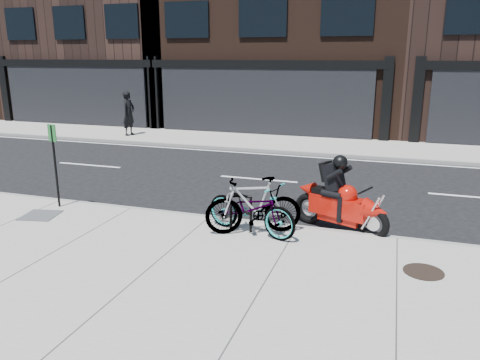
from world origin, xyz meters
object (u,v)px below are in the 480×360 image
(motorcycle, at_px, (344,202))
(utility_grate, at_px, (40,215))
(bicycle_front, at_px, (251,208))
(manhole_cover, at_px, (423,272))
(sign_post, at_px, (55,158))
(bike_rack, at_px, (241,210))
(pedestrian, at_px, (129,113))
(bicycle_rear, at_px, (253,205))

(motorcycle, xyz_separation_m, utility_grate, (-6.56, -1.45, -0.53))
(bicycle_front, distance_m, manhole_cover, 3.40)
(manhole_cover, height_order, sign_post, sign_post)
(bicycle_front, xyz_separation_m, motorcycle, (1.74, 0.98, 0.01))
(sign_post, bearing_deg, bicycle_front, 11.00)
(bike_rack, relative_size, bicycle_front, 0.38)
(utility_grate, bearing_deg, pedestrian, 110.75)
(bike_rack, relative_size, motorcycle, 0.37)
(bike_rack, xyz_separation_m, bicycle_rear, (0.27, 0.00, 0.13))
(bike_rack, distance_m, sign_post, 4.69)
(bike_rack, bearing_deg, pedestrian, 130.84)
(manhole_cover, xyz_separation_m, utility_grate, (-8.08, 0.34, 0.00))
(sign_post, bearing_deg, manhole_cover, 6.32)
(bicycle_rear, relative_size, manhole_cover, 2.95)
(utility_grate, bearing_deg, motorcycle, 12.47)
(bike_rack, distance_m, utility_grate, 4.65)
(sign_post, bearing_deg, utility_grate, -73.89)
(pedestrian, relative_size, manhole_cover, 2.98)
(sign_post, bearing_deg, motorcycle, 20.16)
(bicycle_front, xyz_separation_m, manhole_cover, (3.26, -0.81, -0.53))
(bicycle_front, height_order, pedestrian, pedestrian)
(bike_rack, bearing_deg, utility_grate, -173.94)
(pedestrian, distance_m, manhole_cover, 16.09)
(pedestrian, xyz_separation_m, utility_grate, (3.92, -10.34, -0.98))
(bicycle_front, relative_size, bicycle_rear, 1.05)
(bike_rack, distance_m, manhole_cover, 3.60)
(manhole_cover, bearing_deg, bike_rack, 166.58)
(pedestrian, bearing_deg, bicycle_rear, -133.51)
(bicycle_rear, height_order, motorcycle, motorcycle)
(utility_grate, bearing_deg, bicycle_rear, 5.73)
(bicycle_front, relative_size, sign_post, 1.04)
(bike_rack, height_order, manhole_cover, bike_rack)
(bicycle_front, distance_m, motorcycle, 2.00)
(bike_rack, relative_size, utility_grate, 1.04)
(utility_grate, bearing_deg, sign_post, 92.55)
(bicycle_front, xyz_separation_m, pedestrian, (-8.74, 9.87, 0.45))
(motorcycle, distance_m, manhole_cover, 2.41)
(motorcycle, height_order, sign_post, sign_post)
(bicycle_front, bearing_deg, motorcycle, -44.29)
(bicycle_front, xyz_separation_m, sign_post, (-4.85, 0.22, 0.64))
(motorcycle, height_order, manhole_cover, motorcycle)
(bicycle_front, relative_size, utility_grate, 2.72)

